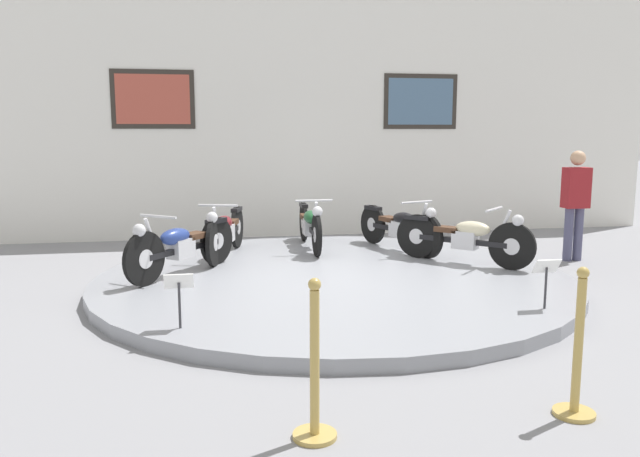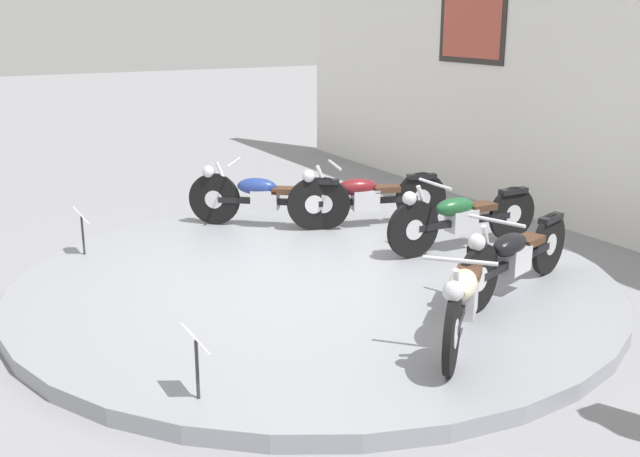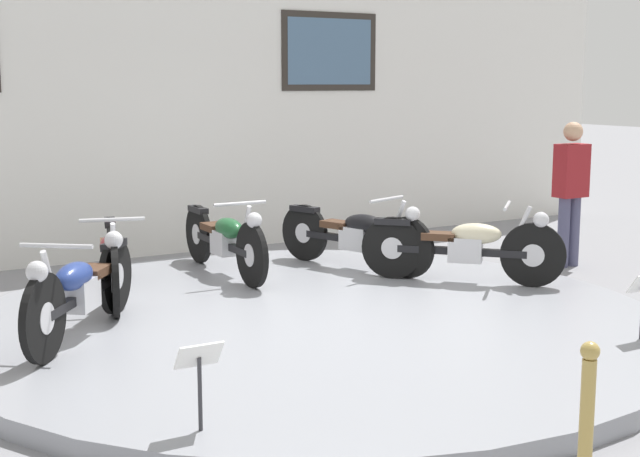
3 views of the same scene
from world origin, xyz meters
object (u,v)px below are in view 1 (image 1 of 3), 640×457
(info_placard_front_left, at_px, (179,289))
(motorcycle_cream, at_px, (466,236))
(motorcycle_maroon, at_px, (225,230))
(motorcycle_green, at_px, (310,224))
(motorcycle_blue, at_px, (181,244))
(visitor_standing, at_px, (575,199))
(stanchion_post_left_of_entry, at_px, (315,385))
(motorcycle_black, at_px, (400,226))
(info_placard_front_centre, at_px, (546,273))
(stanchion_post_right_of_entry, at_px, (577,366))

(info_placard_front_left, bearing_deg, motorcycle_cream, 30.74)
(motorcycle_maroon, distance_m, motorcycle_green, 1.35)
(motorcycle_blue, bearing_deg, motorcycle_maroon, 61.45)
(motorcycle_maroon, bearing_deg, visitor_standing, -5.59)
(visitor_standing, relative_size, stanchion_post_left_of_entry, 1.59)
(motorcycle_black, distance_m, info_placard_front_centre, 3.26)
(motorcycle_blue, distance_m, stanchion_post_left_of_entry, 4.25)
(motorcycle_green, distance_m, motorcycle_black, 1.36)
(motorcycle_green, height_order, stanchion_post_left_of_entry, stanchion_post_left_of_entry)
(info_placard_front_centre, bearing_deg, stanchion_post_right_of_entry, -114.61)
(motorcycle_cream, height_order, stanchion_post_right_of_entry, stanchion_post_right_of_entry)
(motorcycle_green, xyz_separation_m, info_placard_front_left, (-1.79, -3.66, -0.01))
(motorcycle_black, relative_size, info_placard_front_left, 3.65)
(motorcycle_cream, bearing_deg, motorcycle_blue, -179.97)
(visitor_standing, bearing_deg, motorcycle_green, 166.23)
(motorcycle_maroon, bearing_deg, motorcycle_cream, -18.54)
(motorcycle_maroon, bearing_deg, motorcycle_green, 18.68)
(motorcycle_black, height_order, info_placard_front_centre, motorcycle_black)
(info_placard_front_left, xyz_separation_m, stanchion_post_left_of_entry, (0.90, -1.96, -0.16))
(stanchion_post_left_of_entry, bearing_deg, info_placard_front_centre, 36.24)
(motorcycle_blue, relative_size, motorcycle_green, 0.81)
(motorcycle_blue, relative_size, info_placard_front_centre, 3.11)
(motorcycle_blue, height_order, visitor_standing, visitor_standing)
(motorcycle_blue, xyz_separation_m, visitor_standing, (5.65, 0.56, 0.39))
(motorcycle_maroon, relative_size, motorcycle_cream, 1.32)
(info_placard_front_centre, height_order, stanchion_post_right_of_entry, stanchion_post_right_of_entry)
(info_placard_front_left, distance_m, visitor_standing, 6.23)
(info_placard_front_left, bearing_deg, info_placard_front_centre, 0.00)
(stanchion_post_left_of_entry, xyz_separation_m, stanchion_post_right_of_entry, (1.78, 0.00, 0.00))
(motorcycle_blue, distance_m, motorcycle_green, 2.38)
(info_placard_front_left, height_order, info_placard_front_centre, same)
(motorcycle_maroon, distance_m, stanchion_post_left_of_entry, 5.20)
(motorcycle_maroon, xyz_separation_m, motorcycle_green, (1.28, 0.43, -0.01))
(info_placard_front_left, relative_size, stanchion_post_left_of_entry, 0.50)
(info_placard_front_centre, xyz_separation_m, stanchion_post_left_of_entry, (-2.68, -1.96, -0.16))
(motorcycle_maroon, xyz_separation_m, info_placard_front_centre, (3.07, -3.23, -0.02))
(motorcycle_blue, bearing_deg, motorcycle_black, 18.57)
(motorcycle_blue, height_order, motorcycle_green, motorcycle_blue)
(stanchion_post_right_of_entry, bearing_deg, motorcycle_black, 85.61)
(info_placard_front_left, xyz_separation_m, stanchion_post_right_of_entry, (2.68, -1.96, -0.16))
(motorcycle_black, relative_size, stanchion_post_left_of_entry, 1.82)
(motorcycle_blue, xyz_separation_m, stanchion_post_left_of_entry, (0.97, -4.13, -0.18))
(info_placard_front_left, height_order, visitor_standing, visitor_standing)
(motorcycle_green, bearing_deg, motorcycle_black, -18.64)
(motorcycle_black, xyz_separation_m, motorcycle_cream, (0.58, -1.05, 0.00))
(motorcycle_green, relative_size, visitor_standing, 1.21)
(motorcycle_cream, distance_m, info_placard_front_left, 4.25)
(motorcycle_green, height_order, motorcycle_black, motorcycle_green)
(visitor_standing, xyz_separation_m, stanchion_post_right_of_entry, (-2.91, -4.69, -0.57))
(stanchion_post_right_of_entry, bearing_deg, motorcycle_blue, 123.63)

